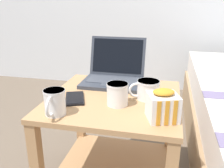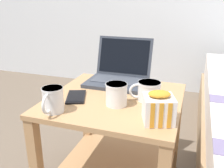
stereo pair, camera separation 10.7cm
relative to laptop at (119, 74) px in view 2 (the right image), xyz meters
name	(u,v)px [view 2 (the right image)]	position (x,y,z in m)	size (l,w,h in m)	color
bedside_table	(115,133)	(0.05, -0.21, -0.23)	(0.59, 0.58, 0.53)	tan
laptop	(119,74)	(0.00, 0.00, 0.00)	(0.31, 0.28, 0.22)	#333842
mug_front_left	(53,99)	(-0.14, -0.43, 0.01)	(0.08, 0.13, 0.10)	white
mug_front_right	(116,93)	(0.08, -0.29, 0.01)	(0.11, 0.12, 0.10)	white
mug_mid_center	(149,90)	(0.20, -0.20, 0.00)	(0.14, 0.10, 0.09)	white
snack_bag	(158,108)	(0.27, -0.38, 0.01)	(0.14, 0.13, 0.12)	white
cell_phone	(76,97)	(-0.12, -0.27, -0.04)	(0.13, 0.17, 0.01)	black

